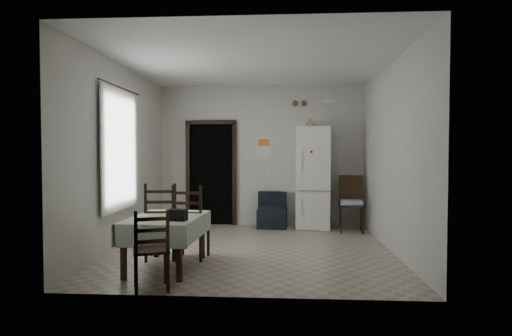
{
  "coord_description": "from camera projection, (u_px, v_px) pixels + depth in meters",
  "views": [
    {
      "loc": [
        0.46,
        -6.62,
        1.5
      ],
      "look_at": [
        0.0,
        0.5,
        1.25
      ],
      "focal_mm": 30.0,
      "sensor_mm": 36.0,
      "label": 1
    }
  ],
  "objects": [
    {
      "name": "ground",
      "position": [
        254.0,
        249.0,
        6.68
      ],
      "size": [
        4.5,
        4.5,
        0.0
      ],
      "primitive_type": "plane",
      "color": "#A99D8A",
      "rests_on": "ground"
    },
    {
      "name": "ceiling",
      "position": [
        254.0,
        62.0,
        6.58
      ],
      "size": [
        4.2,
        4.5,
        0.02
      ],
      "primitive_type": null,
      "color": "white",
      "rests_on": "ground"
    },
    {
      "name": "wall_back",
      "position": [
        261.0,
        155.0,
        8.88
      ],
      "size": [
        4.2,
        0.02,
        2.9
      ],
      "primitive_type": null,
      "color": "beige",
      "rests_on": "ground"
    },
    {
      "name": "wall_front",
      "position": [
        239.0,
        158.0,
        4.39
      ],
      "size": [
        4.2,
        0.02,
        2.9
      ],
      "primitive_type": null,
      "color": "beige",
      "rests_on": "ground"
    },
    {
      "name": "wall_left",
      "position": [
        122.0,
        156.0,
        6.77
      ],
      "size": [
        0.02,
        4.5,
        2.9
      ],
      "primitive_type": null,
      "color": "beige",
      "rests_on": "ground"
    },
    {
      "name": "wall_right",
      "position": [
        391.0,
        156.0,
        6.5
      ],
      "size": [
        0.02,
        4.5,
        2.9
      ],
      "primitive_type": null,
      "color": "beige",
      "rests_on": "ground"
    },
    {
      "name": "doorway",
      "position": [
        213.0,
        174.0,
        9.16
      ],
      "size": [
        1.06,
        0.52,
        2.22
      ],
      "color": "black",
      "rests_on": "ground"
    },
    {
      "name": "window_recess",
      "position": [
        114.0,
        150.0,
        6.57
      ],
      "size": [
        0.1,
        1.2,
        1.6
      ],
      "primitive_type": "cube",
      "color": "silver",
      "rests_on": "ground"
    },
    {
      "name": "curtain",
      "position": [
        121.0,
        150.0,
        6.56
      ],
      "size": [
        0.02,
        1.45,
        1.85
      ],
      "primitive_type": "cube",
      "color": "silver",
      "rests_on": "ground"
    },
    {
      "name": "curtain_rod",
      "position": [
        121.0,
        88.0,
        6.53
      ],
      "size": [
        0.02,
        1.6,
        0.02
      ],
      "primitive_type": "cylinder",
      "rotation": [
        1.57,
        0.0,
        0.0
      ],
      "color": "black",
      "rests_on": "ground"
    },
    {
      "name": "calendar",
      "position": [
        264.0,
        147.0,
        8.86
      ],
      "size": [
        0.28,
        0.02,
        0.4
      ],
      "primitive_type": "cube",
      "color": "white",
      "rests_on": "ground"
    },
    {
      "name": "calendar_image",
      "position": [
        264.0,
        142.0,
        8.85
      ],
      "size": [
        0.24,
        0.01,
        0.14
      ],
      "primitive_type": "cube",
      "color": "orange",
      "rests_on": "ground"
    },
    {
      "name": "light_switch",
      "position": [
        269.0,
        172.0,
        8.87
      ],
      "size": [
        0.08,
        0.02,
        0.12
      ],
      "primitive_type": "cube",
      "color": "beige",
      "rests_on": "ground"
    },
    {
      "name": "vent_left",
      "position": [
        295.0,
        103.0,
        8.78
      ],
      "size": [
        0.12,
        0.03,
        0.12
      ],
      "primitive_type": "cylinder",
      "rotation": [
        1.57,
        0.0,
        0.0
      ],
      "color": "brown",
      "rests_on": "ground"
    },
    {
      "name": "vent_right",
      "position": [
        304.0,
        103.0,
        8.77
      ],
      "size": [
        0.12,
        0.03,
        0.12
      ],
      "primitive_type": "cylinder",
      "rotation": [
        1.57,
        0.0,
        0.0
      ],
      "color": "brown",
      "rests_on": "ground"
    },
    {
      "name": "emergency_light",
      "position": [
        327.0,
        102.0,
        8.71
      ],
      "size": [
        0.25,
        0.07,
        0.09
      ],
      "primitive_type": "cube",
      "color": "white",
      "rests_on": "ground"
    },
    {
      "name": "fridge",
      "position": [
        313.0,
        178.0,
        8.51
      ],
      "size": [
        0.7,
        0.7,
        2.01
      ],
      "primitive_type": null,
      "rotation": [
        0.0,
        0.0,
        -0.08
      ],
      "color": "white",
      "rests_on": "ground"
    },
    {
      "name": "tan_cone",
      "position": [
        310.0,
        122.0,
        8.43
      ],
      "size": [
        0.24,
        0.24,
        0.19
      ],
      "primitive_type": "cone",
      "rotation": [
        0.0,
        0.0,
        0.06
      ],
      "color": "tan",
      "rests_on": "fridge"
    },
    {
      "name": "navy_seat",
      "position": [
        272.0,
        210.0,
        8.58
      ],
      "size": [
        0.6,
        0.59,
        0.71
      ],
      "primitive_type": null,
      "rotation": [
        0.0,
        0.0,
        -0.03
      ],
      "color": "black",
      "rests_on": "ground"
    },
    {
      "name": "corner_chair",
      "position": [
        351.0,
        204.0,
        8.12
      ],
      "size": [
        0.5,
        0.5,
        1.07
      ],
      "primitive_type": null,
      "rotation": [
        0.0,
        0.0,
        -0.1
      ],
      "color": "black",
      "rests_on": "ground"
    },
    {
      "name": "dining_table",
      "position": [
        167.0,
        242.0,
        5.56
      ],
      "size": [
        0.92,
        1.35,
        0.68
      ],
      "primitive_type": null,
      "rotation": [
        0.0,
        0.0,
        -0.05
      ],
      "color": "#AABEA3",
      "rests_on": "ground"
    },
    {
      "name": "black_bag",
      "position": [
        178.0,
        215.0,
        5.19
      ],
      "size": [
        0.23,
        0.16,
        0.14
      ],
      "primitive_type": "cube",
      "rotation": [
        0.0,
        0.0,
        -0.14
      ],
      "color": "black",
      "rests_on": "dining_table"
    },
    {
      "name": "dining_chair_far_left",
      "position": [
        163.0,
        221.0,
        6.05
      ],
      "size": [
        0.52,
        0.52,
        1.08
      ],
      "primitive_type": null,
      "rotation": [
        0.0,
        0.0,
        3.28
      ],
      "color": "black",
      "rests_on": "ground"
    },
    {
      "name": "dining_chair_far_right",
      "position": [
        191.0,
        221.0,
        6.07
      ],
      "size": [
        0.49,
        0.49,
        1.06
      ],
      "primitive_type": null,
      "rotation": [
        0.0,
        0.0,
        3.05
      ],
      "color": "black",
      "rests_on": "ground"
    },
    {
      "name": "dining_chair_near_head",
      "position": [
        151.0,
        249.0,
        4.68
      ],
      "size": [
        0.49,
        0.49,
        0.89
      ],
      "primitive_type": null,
      "rotation": [
        0.0,
        0.0,
        3.5
      ],
      "color": "black",
      "rests_on": "ground"
    }
  ]
}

